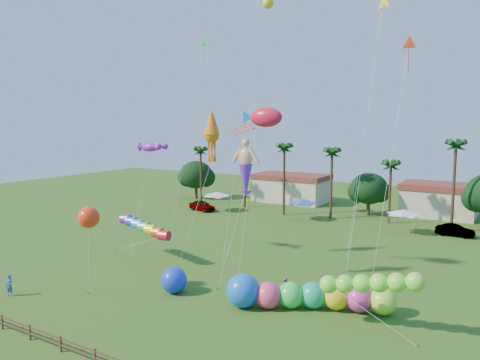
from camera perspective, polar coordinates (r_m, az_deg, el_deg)
The scene contains 22 objects.
ground at distance 33.84m, azimuth -9.26°, elevation -17.19°, with size 160.00×160.00×0.00m, color #285116.
tree_line at distance 69.96m, azimuth 17.24°, elevation -1.05°, with size 69.46×8.91×11.00m.
buildings_row at distance 77.81m, azimuth 13.52°, elevation -1.82°, with size 35.00×7.00×4.00m.
tent_row at distance 66.07m, azimuth 7.47°, elevation -2.60°, with size 31.00×4.00×0.60m.
fence at distance 29.75m, azimuth -17.29°, elevation -19.70°, with size 36.12×0.12×1.00m.
car_a at distance 73.37m, azimuth -4.65°, elevation -3.13°, with size 1.90×4.72×1.61m, color #4C4C54.
car_b at distance 62.80m, azimuth 24.73°, elevation -5.60°, with size 1.53×4.39×1.45m, color #4C4C54.
spectator_a at distance 42.47m, azimuth -26.29°, elevation -11.45°, with size 0.64×0.42×1.76m, color #2D5A9E.
spectator_b at distance 37.73m, azimuth 5.48°, elevation -13.08°, with size 0.84×0.65×1.73m, color gray.
caterpillar_inflatable at distance 36.03m, azimuth 7.72°, elevation -13.76°, with size 12.03×6.75×2.55m.
blue_ball at distance 39.22m, azimuth -8.05°, elevation -12.00°, with size 2.13×2.13×2.13m, color blue.
rainbow_tube at distance 46.96m, azimuth -10.93°, elevation -6.38°, with size 10.01×2.41×3.51m.
green_worm at distance 33.28m, azimuth 10.75°, elevation -12.38°, with size 9.37×1.96×3.58m.
orange_ball_kite at distance 39.64m, azimuth -17.95°, elevation -4.36°, with size 1.85×1.85×7.09m.
merman_kite at distance 40.14m, azimuth 0.67°, elevation 1.07°, with size 2.08×4.15×12.00m.
fish_kite at distance 41.63m, azimuth 3.17°, elevation 7.64°, with size 4.78×5.34×15.23m.
squid_kite at distance 46.53m, azimuth -3.48°, elevation 5.44°, with size 2.31×4.91×14.85m.
lobster_kite at distance 49.47m, azimuth -10.93°, elevation 3.95°, with size 3.60×4.23×11.90m.
delta_kite_red at distance 41.36m, azimuth 19.85°, elevation 14.94°, with size 1.94×4.84×20.74m.
delta_kite_yellow at distance 41.71m, azimuth 17.03°, elevation 19.41°, with size 1.78×5.05×24.00m.
delta_kite_green at distance 52.15m, azimuth -4.67°, elevation 15.56°, with size 1.92×5.19×22.69m.
delta_kite_blue at distance 51.32m, azimuth 16.77°, elevation 19.92°, with size 1.78×5.15×26.95m.
Camera 1 is at (20.27, -23.25, 13.91)m, focal length 35.00 mm.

